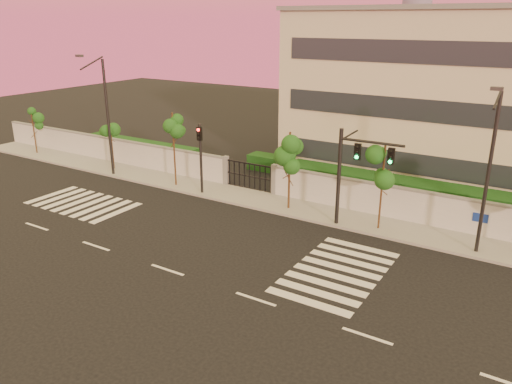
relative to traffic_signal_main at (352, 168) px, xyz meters
The scene contains 15 objects.
ground 11.42m from the traffic_signal_main, 119.94° to the right, with size 120.00×120.00×0.00m, color black.
sidewalk 6.57m from the traffic_signal_main, 168.33° to the left, with size 60.00×3.00×0.15m, color gray.
perimeter_wall 6.44m from the traffic_signal_main, 153.73° to the left, with size 60.00×0.36×2.20m.
hedge_row 7.39m from the traffic_signal_main, 128.36° to the left, with size 41.00×4.25×1.80m.
institutional_building 13.35m from the traffic_signal_main, 74.08° to the left, with size 24.40×12.40×12.25m.
road_markings 9.67m from the traffic_signal_main, 141.15° to the right, with size 57.00×7.62×0.02m.
street_tree_a 29.80m from the traffic_signal_main, behind, with size 1.33×1.06×4.03m.
street_tree_b 20.31m from the traffic_signal_main, behind, with size 1.39×1.11×3.60m.
street_tree_c 13.34m from the traffic_signal_main, behind, with size 1.49×1.18×5.35m.
street_tree_d 4.31m from the traffic_signal_main, behind, with size 1.63×1.30×5.00m.
street_tree_e 1.73m from the traffic_signal_main, 20.90° to the left, with size 1.37×1.09×4.98m.
traffic_signal_main is the anchor object (origin of this frame).
traffic_signal_secondary 10.74m from the traffic_signal_main, behind, with size 0.38×0.36×4.90m.
streetlight_west 19.25m from the traffic_signal_main, behind, with size 0.54×2.19×9.12m.
streetlight_east 6.94m from the traffic_signal_main, ahead, with size 0.52×2.08×8.66m.
Camera 1 is at (14.93, -15.89, 11.41)m, focal length 35.00 mm.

